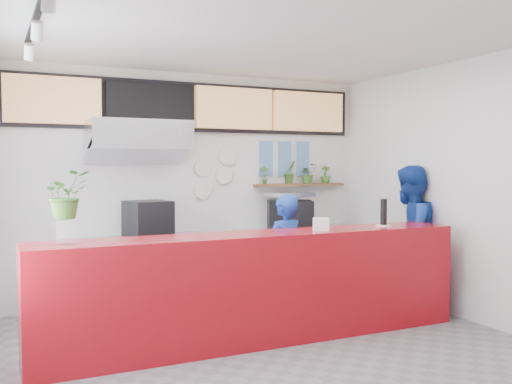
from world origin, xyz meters
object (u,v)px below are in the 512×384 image
object	(u,v)px
espresso_machine	(290,215)
service_counter	(260,287)
staff_right	(409,236)
pepper_mill	(384,212)
staff_center	(284,259)
panini_oven	(148,219)

from	to	relation	value
espresso_machine	service_counter	bearing A→B (deg)	-103.96
staff_right	pepper_mill	size ratio (longest dim) A/B	6.16
service_counter	pepper_mill	xyz separation A→B (m)	(1.54, -0.00, 0.71)
service_counter	staff_center	distance (m)	0.74
panini_oven	staff_right	distance (m)	3.28
staff_center	staff_right	bearing A→B (deg)	162.40
staff_center	pepper_mill	world-z (taller)	staff_center
service_counter	panini_oven	bearing A→B (deg)	110.55
panini_oven	espresso_machine	size ratio (longest dim) A/B	0.80
pepper_mill	panini_oven	bearing A→B (deg)	140.86
staff_right	staff_center	bearing A→B (deg)	-21.71
service_counter	panini_oven	size ratio (longest dim) A/B	9.15
staff_center	staff_right	distance (m)	1.79
staff_right	pepper_mill	distance (m)	0.98
staff_right	pepper_mill	bearing A→B (deg)	10.25
staff_center	pepper_mill	xyz separation A→B (m)	(1.00, -0.48, 0.53)
service_counter	pepper_mill	world-z (taller)	pepper_mill
staff_center	espresso_machine	bearing A→B (deg)	-138.71
espresso_machine	pepper_mill	distance (m)	1.82
panini_oven	staff_center	size ratio (longest dim) A/B	0.34
espresso_machine	staff_right	bearing A→B (deg)	-30.83
staff_center	service_counter	bearing A→B (deg)	24.39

